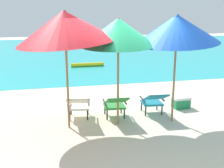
% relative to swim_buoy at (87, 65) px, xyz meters
% --- Properties ---
extents(ground_plane, '(40.00, 40.00, 0.00)m').
position_rel_swim_buoy_xyz_m(ground_plane, '(-0.17, -2.92, -0.10)').
color(ground_plane, beige).
extents(ocean_band, '(40.00, 18.00, 0.01)m').
position_rel_swim_buoy_xyz_m(ocean_band, '(-0.17, 5.35, -0.09)').
color(ocean_band, '#28B2B7').
rests_on(ocean_band, ground_plane).
extents(swim_buoy, '(1.60, 0.18, 0.18)m').
position_rel_swim_buoy_xyz_m(swim_buoy, '(0.00, 0.00, 0.00)').
color(swim_buoy, yellow).
rests_on(swim_buoy, ocean_band).
extents(lounge_chair_left, '(0.66, 0.94, 0.68)m').
position_rel_swim_buoy_xyz_m(lounge_chair_left, '(-1.12, -6.85, 0.31)').
color(lounge_chair_left, silver).
rests_on(lounge_chair_left, ground_plane).
extents(lounge_chair_center, '(0.58, 0.90, 0.68)m').
position_rel_swim_buoy_xyz_m(lounge_chair_center, '(-0.21, -6.99, 0.31)').
color(lounge_chair_center, '#338E3D').
rests_on(lounge_chair_center, ground_plane).
extents(lounge_chair_right, '(0.59, 0.90, 0.68)m').
position_rel_swim_buoy_xyz_m(lounge_chair_right, '(0.82, -6.94, 0.31)').
color(lounge_chair_right, teal).
rests_on(lounge_chair_right, ground_plane).
extents(beach_umbrella_left, '(2.82, 2.79, 2.75)m').
position_rel_swim_buoy_xyz_m(beach_umbrella_left, '(-1.39, -7.28, 2.22)').
color(beach_umbrella_left, olive).
rests_on(beach_umbrella_left, ground_plane).
extents(beach_umbrella_center, '(2.42, 2.42, 2.53)m').
position_rel_swim_buoy_xyz_m(beach_umbrella_center, '(-0.23, -7.31, 2.09)').
color(beach_umbrella_center, olive).
rests_on(beach_umbrella_center, ground_plane).
extents(beach_umbrella_right, '(2.73, 2.72, 2.65)m').
position_rel_swim_buoy_xyz_m(beach_umbrella_right, '(1.12, -7.43, 2.15)').
color(beach_umbrella_right, olive).
rests_on(beach_umbrella_right, ground_plane).
extents(cooler_box, '(0.49, 0.35, 0.32)m').
position_rel_swim_buoy_xyz_m(cooler_box, '(1.77, -6.57, 0.06)').
color(cooler_box, '#1E844C').
rests_on(cooler_box, ground_plane).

